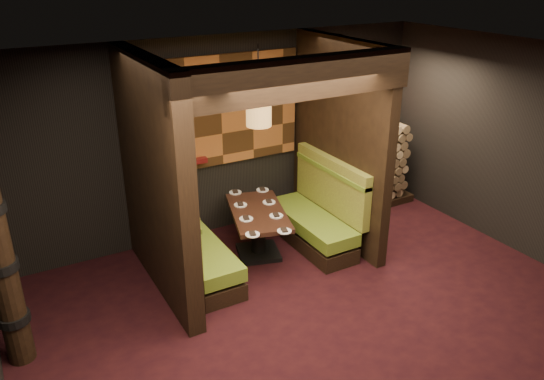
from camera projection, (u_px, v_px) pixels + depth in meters
The scene contains 19 objects.
floor at pixel (329, 325), 5.94m from camera, with size 6.50×5.50×0.02m, color black.
ceiling at pixel (343, 67), 4.79m from camera, with size 6.50×5.50×0.02m, color black.
wall_back at pixel (222, 137), 7.57m from camera, with size 6.50×0.02×2.85m, color black.
wall_right at pixel (541, 156), 6.84m from camera, with size 0.02×5.50×2.85m, color black.
partition_left at pixel (155, 181), 6.07m from camera, with size 0.20×2.20×2.85m, color black.
partition_right at pixel (340, 143), 7.31m from camera, with size 0.15×2.10×2.85m, color black.
header_beam at pixel (299, 79), 5.43m from camera, with size 2.85×0.18×0.44m, color black.
tapa_back_panel at pixel (220, 111), 7.36m from camera, with size 2.40×0.06×1.55m, color #A35B28.
tapa_side_panel at pixel (157, 140), 6.10m from camera, with size 0.04×1.85×1.45m, color #A35B28.
lacquer_shelf at pixel (186, 163), 7.31m from camera, with size 0.60×0.12×0.07m, color #5D1010.
booth_bench_left at pixel (192, 250), 6.66m from camera, with size 0.68×1.60×1.14m.
booth_bench_right at pixel (317, 217), 7.51m from camera, with size 0.68×1.60×1.14m.
dining_table at pixel (258, 226), 7.17m from camera, with size 1.03×1.41×0.67m.
place_settings at pixel (258, 210), 7.07m from camera, with size 0.94×1.55×0.03m.
pendant_lamp at pixel (259, 108), 6.47m from camera, with size 0.31×0.31×0.99m.
totem_column at pixel (0, 258), 4.96m from camera, with size 0.31×0.31×2.40m.
firewood_stack at pixel (363, 166), 8.57m from camera, with size 1.73×0.70×1.36m.
mosaic_header at pixel (354, 104), 8.45m from camera, with size 1.83×0.10×0.56m, color #6A090D.
bay_front_post at pixel (334, 137), 7.56m from camera, with size 0.08×0.08×2.85m, color black.
Camera 1 is at (-2.95, -3.89, 3.75)m, focal length 35.00 mm.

